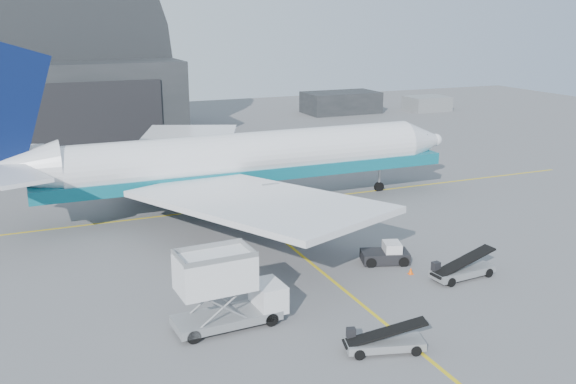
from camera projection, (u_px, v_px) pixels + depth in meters
name	position (u px, v px, depth m)	size (l,w,h in m)	color
ground	(334.00, 282.00, 45.47)	(200.00, 200.00, 0.00)	#565659
taxi_lines	(269.00, 229.00, 56.71)	(80.00, 42.12, 0.02)	gold
distant_bldg_a	(341.00, 113.00, 123.64)	(14.00, 8.00, 4.00)	black
distant_bldg_b	(427.00, 111.00, 126.48)	(8.00, 6.00, 2.80)	gray
airliner	(231.00, 161.00, 61.43)	(48.49, 47.02, 17.02)	white
catering_truck	(225.00, 290.00, 38.29)	(6.97, 2.95, 4.70)	gray
pushback_tug	(386.00, 255.00, 48.85)	(3.97, 3.01, 1.64)	black
belt_loader_a	(384.00, 342.00, 35.93)	(4.81, 2.63, 1.80)	gray
belt_loader_b	(462.00, 270.00, 45.93)	(5.26, 2.20, 1.98)	gray
traffic_cone	(411.00, 271.00, 46.73)	(0.35, 0.35, 0.51)	#FF5508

